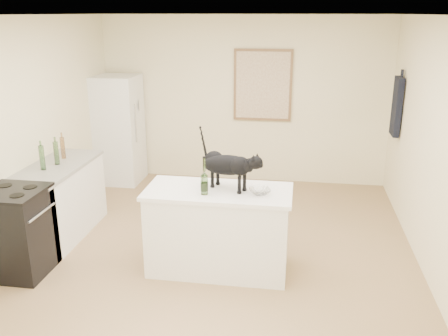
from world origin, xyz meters
The scene contains 20 objects.
floor centered at (0.00, 0.00, 0.00)m, with size 5.50×5.50×0.00m, color #997551.
ceiling centered at (0.00, 0.00, 2.60)m, with size 5.50×5.50×0.00m, color white.
wall_back centered at (0.00, 2.75, 1.30)m, with size 4.50×4.50×0.00m, color #F8ECC0.
wall_front centered at (0.00, -2.75, 1.30)m, with size 4.50×4.50×0.00m, color #F8ECC0.
wall_left centered at (-2.25, 0.00, 1.30)m, with size 5.50×5.50×0.00m, color #F8ECC0.
wall_right centered at (2.25, 0.00, 1.30)m, with size 5.50×5.50×0.00m, color #F8ECC0.
island_base centered at (0.10, -0.20, 0.43)m, with size 1.44×0.67×0.86m, color white.
island_top centered at (0.10, -0.20, 0.88)m, with size 1.50×0.70×0.04m, color white.
left_cabinets centered at (-1.95, 0.30, 0.43)m, with size 0.60×1.40×0.86m, color white.
left_countertop centered at (-1.95, 0.30, 0.88)m, with size 0.62×1.44×0.04m, color gray.
stove centered at (-1.95, -0.60, 0.45)m, with size 0.60×0.60×0.90m, color black.
fridge centered at (-1.95, 2.35, 0.85)m, with size 0.68×0.68×1.70m, color white.
artwork_frame centered at (0.30, 2.72, 1.55)m, with size 0.90×0.03×1.10m, color brown.
artwork_canvas centered at (0.30, 2.70, 1.55)m, with size 0.82×0.00×1.02m, color beige.
hanging_garment centered at (2.19, 2.05, 1.40)m, with size 0.08×0.34×0.80m, color black.
black_cat centered at (0.19, -0.16, 1.13)m, with size 0.65×0.20×0.46m, color black, non-canonical shape.
wine_bottle centered at (-0.02, -0.34, 1.07)m, with size 0.07×0.07×0.34m, color #376026.
glass_bowl centered at (0.53, -0.25, 0.93)m, with size 0.21×0.21×0.05m, color white.
fridge_paper centered at (-1.60, 2.43, 1.24)m, with size 0.00×0.14×0.18m, color silver.
counter_bottle_cluster centered at (-1.97, 0.34, 1.04)m, with size 0.12×0.52×0.29m.
Camera 1 is at (0.88, -4.72, 2.62)m, focal length 38.54 mm.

